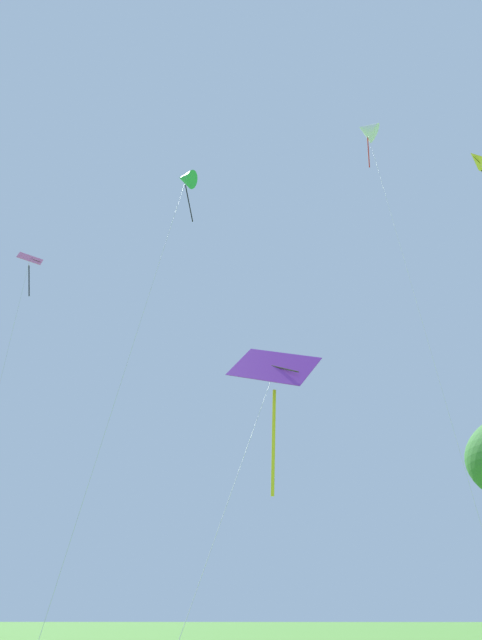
% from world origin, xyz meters
% --- Properties ---
extents(kite_pink_low, '(3.06, 9.64, 18.50)m').
position_xyz_m(kite_pink_low, '(-9.41, 26.27, 16.80)').
color(kite_pink_low, pink).
rests_on(kite_pink_low, ground_plane).
extents(kite_green_small, '(2.34, 9.83, 19.91)m').
position_xyz_m(kite_green_small, '(-1.19, 22.14, 19.32)').
color(kite_green_small, green).
rests_on(kite_green_small, ground_plane).
extents(kite_white_distant, '(1.77, 12.42, 30.46)m').
position_xyz_m(kite_white_distant, '(8.88, 31.73, 29.57)').
color(kite_white_distant, white).
rests_on(kite_white_distant, ground_plane).
extents(kite_purple_streamer, '(3.91, 8.20, 9.96)m').
position_xyz_m(kite_purple_streamer, '(2.49, 17.96, 8.10)').
color(kite_purple_streamer, purple).
rests_on(kite_purple_streamer, ground_plane).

